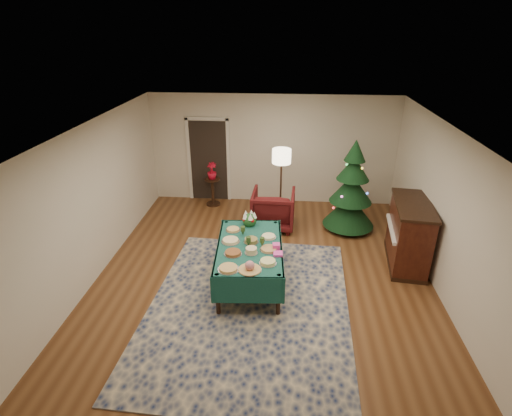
# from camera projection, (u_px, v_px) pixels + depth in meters

# --- Properties ---
(room_shell) EXTENTS (7.00, 7.00, 7.00)m
(room_shell) POSITION_uv_depth(u_px,v_px,m) (264.00, 211.00, 6.66)
(room_shell) COLOR #593319
(room_shell) RESTS_ON ground
(doorway) EXTENTS (1.08, 0.04, 2.16)m
(doorway) POSITION_uv_depth(u_px,v_px,m) (209.00, 159.00, 10.03)
(doorway) COLOR black
(doorway) RESTS_ON ground
(rug) EXTENTS (3.39, 4.34, 0.02)m
(rug) POSITION_uv_depth(u_px,v_px,m) (249.00, 306.00, 6.49)
(rug) COLOR #132149
(rug) RESTS_ON ground
(buffet_table) EXTENTS (1.25, 2.00, 0.75)m
(buffet_table) POSITION_uv_depth(u_px,v_px,m) (250.00, 253.00, 6.87)
(buffet_table) COLOR black
(buffet_table) RESTS_ON ground
(platter_0) EXTENTS (0.33, 0.33, 0.05)m
(platter_0) POSITION_uv_depth(u_px,v_px,m) (228.00, 268.00, 6.13)
(platter_0) COLOR silver
(platter_0) RESTS_ON buffet_table
(platter_1) EXTENTS (0.36, 0.36, 0.16)m
(platter_1) POSITION_uv_depth(u_px,v_px,m) (250.00, 267.00, 6.10)
(platter_1) COLOR silver
(platter_1) RESTS_ON buffet_table
(platter_2) EXTENTS (0.28, 0.28, 0.06)m
(platter_2) POSITION_uv_depth(u_px,v_px,m) (268.00, 262.00, 6.28)
(platter_2) COLOR silver
(platter_2) RESTS_ON buffet_table
(platter_3) EXTENTS (0.30, 0.30, 0.05)m
(platter_3) POSITION_uv_depth(u_px,v_px,m) (233.00, 253.00, 6.54)
(platter_3) COLOR silver
(platter_3) RESTS_ON buffet_table
(platter_4) EXTENTS (0.22, 0.22, 0.10)m
(platter_4) POSITION_uv_depth(u_px,v_px,m) (251.00, 251.00, 6.55)
(platter_4) COLOR silver
(platter_4) RESTS_ON buffet_table
(platter_5) EXTENTS (0.31, 0.31, 0.04)m
(platter_5) POSITION_uv_depth(u_px,v_px,m) (269.00, 249.00, 6.66)
(platter_5) COLOR silver
(platter_5) RESTS_ON buffet_table
(platter_6) EXTENTS (0.32, 0.32, 0.05)m
(platter_6) POSITION_uv_depth(u_px,v_px,m) (231.00, 241.00, 6.90)
(platter_6) COLOR silver
(platter_6) RESTS_ON buffet_table
(platter_7) EXTENTS (0.26, 0.26, 0.07)m
(platter_7) POSITION_uv_depth(u_px,v_px,m) (251.00, 240.00, 6.89)
(platter_7) COLOR silver
(platter_7) RESTS_ON buffet_table
(platter_8) EXTENTS (0.27, 0.27, 0.04)m
(platter_8) POSITION_uv_depth(u_px,v_px,m) (269.00, 237.00, 7.04)
(platter_8) COLOR silver
(platter_8) RESTS_ON buffet_table
(platter_9) EXTENTS (0.27, 0.27, 0.04)m
(platter_9) POSITION_uv_depth(u_px,v_px,m) (233.00, 230.00, 7.28)
(platter_9) COLOR silver
(platter_9) RESTS_ON buffet_table
(goblet_0) EXTENTS (0.08, 0.08, 0.18)m
(goblet_0) POSITION_uv_depth(u_px,v_px,m) (243.00, 231.00, 7.09)
(goblet_0) COLOR #2D471E
(goblet_0) RESTS_ON buffet_table
(goblet_1) EXTENTS (0.08, 0.08, 0.18)m
(goblet_1) POSITION_uv_depth(u_px,v_px,m) (262.00, 242.00, 6.72)
(goblet_1) COLOR #2D471E
(goblet_1) RESTS_ON buffet_table
(goblet_2) EXTENTS (0.08, 0.08, 0.18)m
(goblet_2) POSITION_uv_depth(u_px,v_px,m) (248.00, 241.00, 6.75)
(goblet_2) COLOR #2D471E
(goblet_2) RESTS_ON buffet_table
(napkin_stack) EXTENTS (0.16, 0.16, 0.04)m
(napkin_stack) POSITION_uv_depth(u_px,v_px,m) (278.00, 254.00, 6.52)
(napkin_stack) COLOR #F444B3
(napkin_stack) RESTS_ON buffet_table
(gift_box) EXTENTS (0.13, 0.13, 0.10)m
(gift_box) POSITION_uv_depth(u_px,v_px,m) (276.00, 247.00, 6.67)
(gift_box) COLOR #E43F9D
(gift_box) RESTS_ON buffet_table
(centerpiece) EXTENTS (0.27, 0.27, 0.31)m
(centerpiece) POSITION_uv_depth(u_px,v_px,m) (249.00, 219.00, 7.43)
(centerpiece) COLOR #1E4C1E
(centerpiece) RESTS_ON buffet_table
(armchair) EXTENTS (0.96, 0.90, 0.95)m
(armchair) POSITION_uv_depth(u_px,v_px,m) (273.00, 207.00, 8.86)
(armchair) COLOR #4A0F11
(armchair) RESTS_ON ground
(floor_lamp) EXTENTS (0.42, 0.42, 1.71)m
(floor_lamp) POSITION_uv_depth(u_px,v_px,m) (281.00, 161.00, 8.74)
(floor_lamp) COLOR #A57F3F
(floor_lamp) RESTS_ON ground
(side_table) EXTENTS (0.39, 0.39, 0.70)m
(side_table) POSITION_uv_depth(u_px,v_px,m) (213.00, 192.00, 10.00)
(side_table) COLOR black
(side_table) RESTS_ON ground
(potted_plant) EXTENTS (0.23, 0.41, 0.23)m
(potted_plant) POSITION_uv_depth(u_px,v_px,m) (212.00, 174.00, 9.80)
(potted_plant) COLOR red
(potted_plant) RESTS_ON side_table
(christmas_tree) EXTENTS (1.29, 1.29, 2.04)m
(christmas_tree) POSITION_uv_depth(u_px,v_px,m) (351.00, 190.00, 8.59)
(christmas_tree) COLOR black
(christmas_tree) RESTS_ON ground
(piano) EXTENTS (0.83, 1.51, 1.25)m
(piano) POSITION_uv_depth(u_px,v_px,m) (409.00, 235.00, 7.44)
(piano) COLOR black
(piano) RESTS_ON ground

